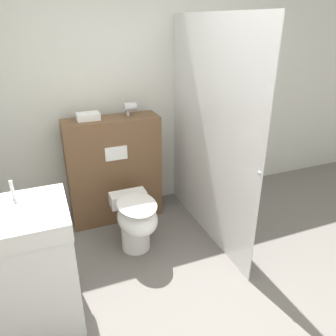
# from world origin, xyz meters

# --- Properties ---
(ground_plane) EXTENTS (12.00, 12.00, 0.00)m
(ground_plane) POSITION_xyz_m (0.00, 0.00, 0.00)
(ground_plane) COLOR slate
(wall_back) EXTENTS (8.00, 0.06, 2.50)m
(wall_back) POSITION_xyz_m (0.00, 1.88, 1.25)
(wall_back) COLOR silver
(wall_back) RESTS_ON ground_plane
(partition_panel) EXTENTS (0.96, 0.32, 1.13)m
(partition_panel) POSITION_xyz_m (-0.35, 1.62, 0.56)
(partition_panel) COLOR brown
(partition_panel) RESTS_ON ground_plane
(shower_glass) EXTENTS (0.04, 1.63, 2.07)m
(shower_glass) POSITION_xyz_m (0.44, 1.03, 1.04)
(shower_glass) COLOR silver
(shower_glass) RESTS_ON ground_plane
(toilet) EXTENTS (0.35, 0.62, 0.54)m
(toilet) POSITION_xyz_m (-0.32, 0.97, 0.33)
(toilet) COLOR white
(toilet) RESTS_ON ground_plane
(sink_vanity) EXTENTS (0.64, 0.57, 1.07)m
(sink_vanity) POSITION_xyz_m (-1.23, 0.46, 0.47)
(sink_vanity) COLOR white
(sink_vanity) RESTS_ON ground_plane
(hair_drier) EXTENTS (0.15, 0.08, 0.13)m
(hair_drier) POSITION_xyz_m (-0.13, 1.63, 1.21)
(hair_drier) COLOR #B7B7BC
(hair_drier) RESTS_ON partition_panel
(folded_towel) EXTENTS (0.22, 0.16, 0.06)m
(folded_towel) POSITION_xyz_m (-0.56, 1.65, 1.16)
(folded_towel) COLOR white
(folded_towel) RESTS_ON partition_panel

